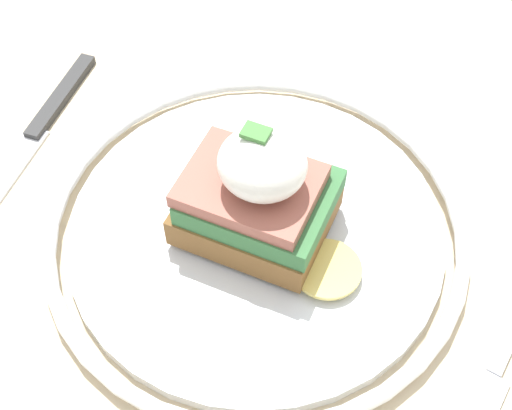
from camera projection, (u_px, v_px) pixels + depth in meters
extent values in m
cube|color=#C6B28E|center=(262.00, 271.00, 0.49)|extent=(1.03, 0.68, 0.03)
cylinder|color=#C6B28E|center=(52.00, 147.00, 1.05)|extent=(0.06, 0.06, 0.71)
cylinder|color=silver|center=(256.00, 231.00, 0.48)|extent=(0.25, 0.25, 0.01)
torus|color=white|center=(256.00, 227.00, 0.48)|extent=(0.29, 0.29, 0.01)
cube|color=brown|center=(256.00, 213.00, 0.47)|extent=(0.09, 0.08, 0.02)
cube|color=#38703D|center=(260.00, 197.00, 0.45)|extent=(0.09, 0.07, 0.02)
cube|color=#9E5647|center=(250.00, 186.00, 0.44)|extent=(0.08, 0.06, 0.01)
ellipsoid|color=white|center=(262.00, 164.00, 0.42)|extent=(0.05, 0.05, 0.04)
cylinder|color=#EAD166|center=(329.00, 265.00, 0.45)|extent=(0.04, 0.04, 0.00)
cube|color=#47843D|center=(256.00, 133.00, 0.40)|extent=(0.02, 0.01, 0.00)
cube|color=silver|center=(482.00, 399.00, 0.42)|extent=(0.03, 0.04, 0.00)
cube|color=#2D2D2D|center=(61.00, 96.00, 0.56)|extent=(0.02, 0.09, 0.01)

